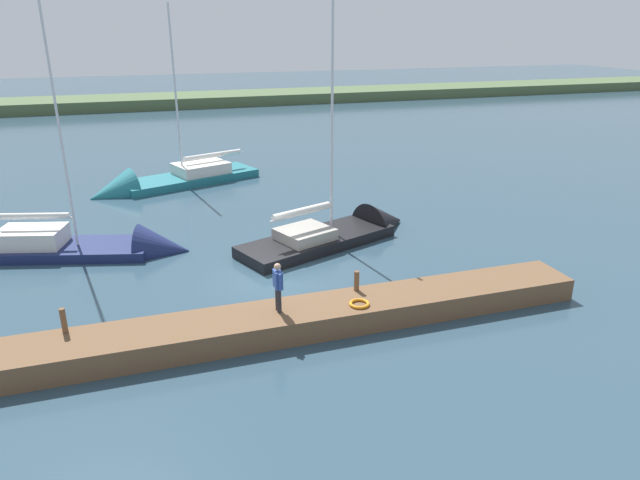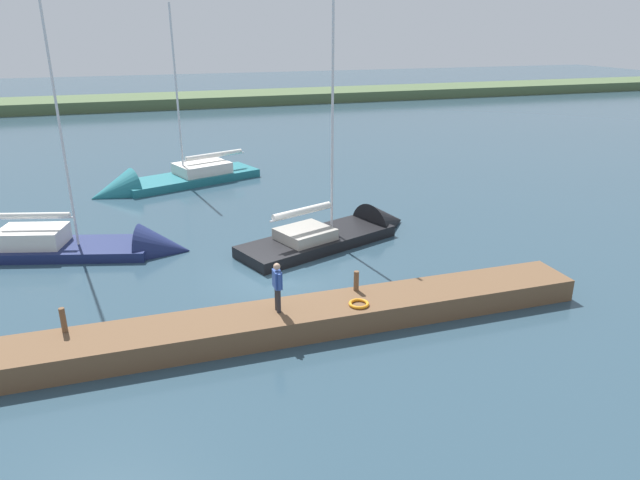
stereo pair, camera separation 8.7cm
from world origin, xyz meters
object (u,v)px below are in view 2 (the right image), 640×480
at_px(mooring_post_far, 63,320).
at_px(life_ring_buoy, 359,304).
at_px(sailboat_near_dock, 99,250).
at_px(mooring_post_near, 356,281).
at_px(sailboat_far_right, 349,233).
at_px(person_on_dock, 277,284).
at_px(sailboat_behind_pier, 160,185).

relative_size(mooring_post_far, life_ring_buoy, 1.16).
bearing_deg(sailboat_near_dock, mooring_post_far, -78.35).
bearing_deg(mooring_post_near, life_ring_buoy, 73.54).
relative_size(mooring_post_far, sailboat_far_right, 0.07).
height_order(mooring_post_far, sailboat_far_right, sailboat_far_right).
height_order(mooring_post_near, mooring_post_far, mooring_post_far).
bearing_deg(mooring_post_near, person_on_dock, 12.41).
bearing_deg(life_ring_buoy, sailboat_far_right, -108.38).
xyz_separation_m(mooring_post_far, sailboat_behind_pier, (-3.62, -18.30, -1.01)).
xyz_separation_m(life_ring_buoy, sailboat_behind_pier, (5.15, -19.35, -0.67)).
bearing_deg(person_on_dock, sailboat_behind_pier, 96.62).
bearing_deg(person_on_dock, mooring_post_far, 173.03).
xyz_separation_m(sailboat_behind_pier, person_on_dock, (-2.60, 18.93, 1.54)).
distance_m(sailboat_far_right, person_on_dock, 9.25).
distance_m(mooring_post_near, sailboat_behind_pier, 19.13).
relative_size(life_ring_buoy, sailboat_far_right, 0.06).
height_order(sailboat_behind_pier, person_on_dock, sailboat_behind_pier).
bearing_deg(mooring_post_near, sailboat_near_dock, -44.13).
bearing_deg(life_ring_buoy, sailboat_behind_pier, -75.10).
relative_size(mooring_post_near, sailboat_far_right, 0.06).
height_order(mooring_post_near, life_ring_buoy, mooring_post_near).
xyz_separation_m(sailboat_near_dock, person_on_dock, (-5.69, 8.92, 1.54)).
relative_size(sailboat_near_dock, person_on_dock, 7.22).
relative_size(mooring_post_far, person_on_dock, 0.47).
xyz_separation_m(mooring_post_far, life_ring_buoy, (-8.77, 1.05, -0.33)).
relative_size(sailboat_behind_pier, sailboat_near_dock, 1.00).
relative_size(sailboat_behind_pier, sailboat_far_right, 1.03).
height_order(mooring_post_far, sailboat_behind_pier, sailboat_behind_pier).
xyz_separation_m(life_ring_buoy, person_on_dock, (2.55, -0.42, 0.87)).
height_order(mooring_post_near, sailboat_far_right, sailboat_far_right).
xyz_separation_m(mooring_post_far, sailboat_far_right, (-11.41, -6.88, -0.97)).
distance_m(mooring_post_far, person_on_dock, 6.28).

